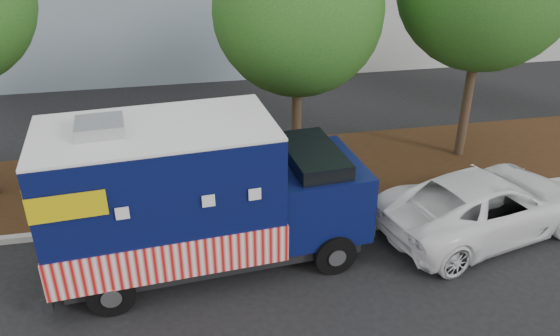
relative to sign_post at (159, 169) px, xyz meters
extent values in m
plane|color=black|center=(2.70, -2.03, -1.20)|extent=(120.00, 120.00, 0.00)
cube|color=#9E9E99|center=(2.70, -0.63, -1.12)|extent=(120.00, 0.18, 0.15)
cube|color=#32180E|center=(2.70, 1.47, -1.12)|extent=(120.00, 4.00, 0.15)
cylinder|color=#38281C|center=(3.71, 1.59, 0.49)|extent=(0.26, 0.26, 3.37)
sphere|color=#1B5317|center=(3.71, 1.59, 3.24)|extent=(4.28, 4.28, 4.28)
cylinder|color=#38281C|center=(8.60, 1.39, 0.74)|extent=(0.26, 0.26, 3.88)
cube|color=#473828|center=(0.00, 0.00, 0.00)|extent=(0.06, 0.06, 2.40)
cube|color=black|center=(1.06, -2.18, -0.76)|extent=(6.06, 2.51, 0.30)
cube|color=#091041|center=(0.11, -2.27, 0.70)|extent=(4.62, 2.80, 2.53)
cube|color=red|center=(0.11, -2.27, -0.20)|extent=(4.67, 2.87, 0.79)
cube|color=white|center=(0.11, -2.27, 1.99)|extent=(4.62, 2.80, 0.06)
cube|color=#B7B7BA|center=(-0.83, -2.35, 2.12)|extent=(0.91, 0.91, 0.23)
cube|color=#091041|center=(3.27, -1.99, 0.12)|extent=(2.09, 2.42, 1.48)
cube|color=black|center=(3.21, -2.00, 0.83)|extent=(1.23, 2.14, 0.69)
cube|color=black|center=(4.23, -1.91, -0.38)|extent=(0.27, 2.11, 0.32)
cube|color=black|center=(-2.15, -2.46, -0.73)|extent=(0.39, 2.38, 0.30)
cube|color=#B7B7BA|center=(-2.12, -2.46, 0.75)|extent=(0.21, 1.90, 2.00)
cube|color=#B7B7BA|center=(0.32, -0.99, 0.75)|extent=(1.90, 0.21, 1.16)
cube|color=#DABA0B|center=(-1.36, -3.65, 1.28)|extent=(1.26, 0.13, 0.47)
cube|color=#DABA0B|center=(-1.57, -1.15, 1.28)|extent=(1.26, 0.13, 0.47)
cylinder|color=black|center=(3.46, -3.06, -0.76)|extent=(0.91, 0.37, 0.89)
cylinder|color=black|center=(3.28, -0.91, -0.76)|extent=(0.91, 0.37, 0.89)
cylinder|color=black|center=(-0.95, -3.44, -0.76)|extent=(0.91, 0.37, 0.89)
cylinder|color=black|center=(-1.14, -1.29, -0.76)|extent=(0.91, 0.37, 0.89)
imported|color=white|center=(7.27, -2.26, -0.49)|extent=(5.56, 3.54, 1.43)
camera|label=1|loc=(0.57, -11.83, 5.93)|focal=35.00mm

